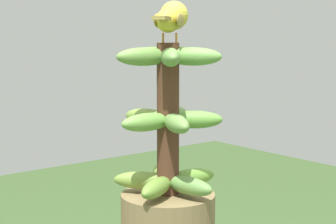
{
  "coord_description": "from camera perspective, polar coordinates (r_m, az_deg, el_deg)",
  "views": [
    {
      "loc": [
        -0.79,
        -0.97,
        1.31
      ],
      "look_at": [
        0.0,
        0.0,
        1.14
      ],
      "focal_mm": 58.79,
      "sensor_mm": 36.0,
      "label": 1
    }
  ],
  "objects": [
    {
      "name": "banana_bunch",
      "position": [
        1.27,
        0.02,
        -0.79
      ],
      "size": [
        0.26,
        0.26,
        0.35
      ],
      "color": "#4C2D1E",
      "rests_on": "banana_tree"
    },
    {
      "name": "perched_bird",
      "position": [
        1.28,
        0.39,
        9.71
      ],
      "size": [
        0.19,
        0.16,
        0.1
      ],
      "color": "#C68933",
      "rests_on": "banana_bunch"
    }
  ]
}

